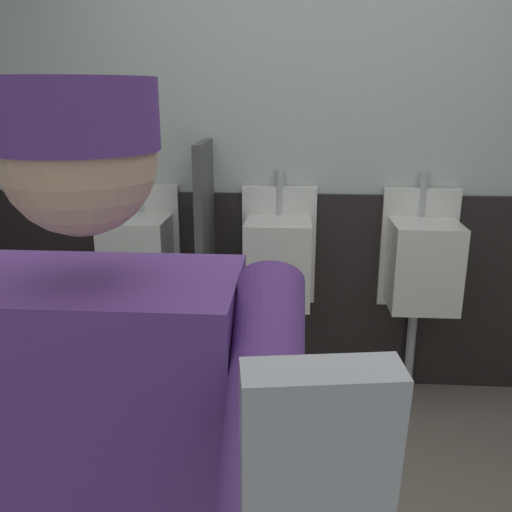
{
  "coord_description": "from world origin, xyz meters",
  "views": [
    {
      "loc": [
        -0.09,
        -1.43,
        1.64
      ],
      "look_at": [
        -0.19,
        -0.13,
        1.25
      ],
      "focal_mm": 38.69,
      "sensor_mm": 36.0,
      "label": 1
    }
  ],
  "objects_px": {
    "urinal_middle": "(278,260)",
    "urinal_right": "(422,263)",
    "urinal_left": "(139,257)",
    "cell_phone": "(316,487)"
  },
  "relations": [
    {
      "from": "urinal_left",
      "to": "cell_phone",
      "type": "xyz_separation_m",
      "value": [
        0.84,
        -2.61,
        0.71
      ]
    },
    {
      "from": "urinal_left",
      "to": "cell_phone",
      "type": "relative_size",
      "value": 11.27
    },
    {
      "from": "urinal_middle",
      "to": "cell_phone",
      "type": "bearing_deg",
      "value": -87.95
    },
    {
      "from": "urinal_middle",
      "to": "urinal_right",
      "type": "bearing_deg",
      "value": 0.0
    },
    {
      "from": "urinal_middle",
      "to": "cell_phone",
      "type": "distance_m",
      "value": 2.71
    },
    {
      "from": "urinal_left",
      "to": "urinal_middle",
      "type": "xyz_separation_m",
      "value": [
        0.75,
        0.0,
        0.0
      ]
    },
    {
      "from": "urinal_left",
      "to": "urinal_middle",
      "type": "height_order",
      "value": "same"
    },
    {
      "from": "urinal_right",
      "to": "cell_phone",
      "type": "distance_m",
      "value": 2.78
    },
    {
      "from": "urinal_left",
      "to": "urinal_middle",
      "type": "relative_size",
      "value": 1.0
    },
    {
      "from": "urinal_left",
      "to": "urinal_right",
      "type": "height_order",
      "value": "same"
    }
  ]
}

